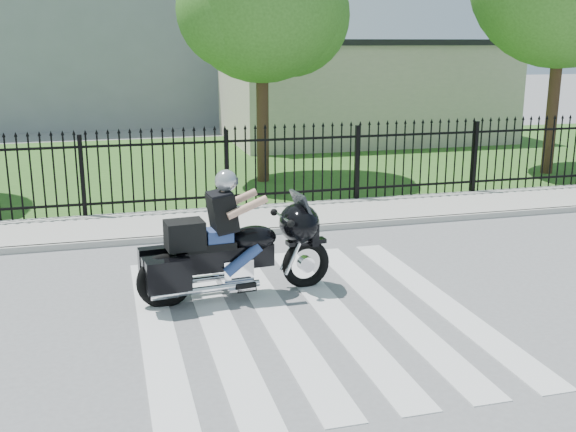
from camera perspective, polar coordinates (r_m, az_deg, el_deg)
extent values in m
plane|color=slate|center=(9.29, 1.50, -8.38)|extent=(120.00, 120.00, 0.00)
cube|color=#ADAAA3|center=(13.89, -4.40, -0.35)|extent=(40.00, 2.00, 0.12)
cube|color=#ADAAA3|center=(12.94, -3.56, -1.45)|extent=(40.00, 0.12, 0.12)
cube|color=#2F5A1E|center=(20.66, -8.08, 4.33)|extent=(40.00, 12.00, 0.02)
cube|color=black|center=(14.77, -5.16, 1.70)|extent=(26.00, 0.04, 0.05)
cube|color=black|center=(14.56, -5.26, 6.31)|extent=(26.00, 0.04, 0.05)
cylinder|color=#382316|center=(17.71, -2.18, 9.54)|extent=(0.32, 0.32, 4.16)
cylinder|color=#382316|center=(20.17, 21.62, 10.07)|extent=(0.32, 0.32, 4.80)
cube|color=beige|center=(26.05, 6.31, 10.33)|extent=(10.00, 6.00, 3.50)
cube|color=black|center=(25.98, 6.42, 14.41)|extent=(10.20, 6.20, 0.20)
torus|color=black|center=(10.21, 1.52, -4.07)|extent=(0.77, 0.22, 0.76)
torus|color=black|center=(9.64, -10.39, -5.44)|extent=(0.81, 0.24, 0.80)
cube|color=black|center=(9.74, -5.37, -3.55)|extent=(1.45, 0.40, 0.33)
ellipsoid|color=black|center=(9.79, -2.92, -1.87)|extent=(0.72, 0.50, 0.36)
cube|color=black|center=(9.63, -6.66, -2.50)|extent=(0.74, 0.42, 0.11)
cube|color=silver|center=(9.84, -4.42, -4.48)|extent=(0.47, 0.37, 0.33)
ellipsoid|color=black|center=(9.98, 0.96, -0.62)|extent=(0.67, 0.84, 0.59)
cube|color=black|center=(9.50, -8.74, -1.57)|extent=(0.57, 0.47, 0.40)
cube|color=navy|center=(9.62, -5.92, -1.68)|extent=(0.40, 0.36, 0.20)
sphere|color=#A9ACB1|center=(9.47, -5.27, 3.00)|extent=(0.32, 0.32, 0.32)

